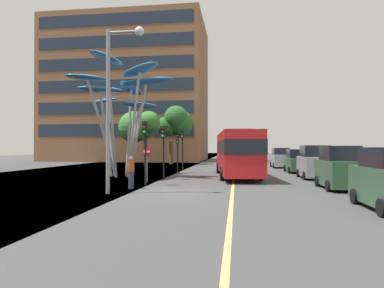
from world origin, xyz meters
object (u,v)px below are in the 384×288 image
Objects in this scene: car_parked_mid at (340,169)px; car_far_side at (281,158)px; street_lamp at (116,88)px; car_side_street at (297,162)px; car_parked_far at (315,163)px; red_bus at (237,151)px; traffic_light_opposite at (182,141)px; no_entry_sign at (147,159)px; traffic_light_kerb_far at (163,141)px; leaf_sculpture at (121,89)px; pedestrian at (131,172)px; traffic_light_kerb_near at (145,139)px; traffic_light_island_mid at (177,145)px.

car_far_side is at bearing 91.75° from car_parked_mid.
car_side_street is at bearing 53.99° from street_lamp.
red_bus is at bearing 170.81° from car_parked_far.
traffic_light_opposite is at bearing 87.63° from street_lamp.
traffic_light_kerb_far is at bearing 69.86° from no_entry_sign.
pedestrian is (3.17, -7.24, -5.87)m from leaf_sculpture.
leaf_sculpture is 20.21m from car_far_side.
car_parked_far is 0.89× the size of car_side_street.
street_lamp is at bearing -163.77° from car_parked_mid.
traffic_light_opposite is at bearing 87.77° from pedestrian.
traffic_light_kerb_far is at bearing -142.30° from car_side_street.
red_bus is 7.56m from no_entry_sign.
street_lamp reaches higher than car_parked_far.
traffic_light_kerb_near reaches higher than car_side_street.
car_side_street is 15.02m from no_entry_sign.
car_far_side is (10.06, 6.78, -1.82)m from traffic_light_opposite.
car_parked_far is 13.52m from pedestrian.
leaf_sculpture is 2.27× the size of traffic_light_opposite.
leaf_sculpture is 16.56m from car_parked_mid.
traffic_light_island_mid is 13.69m from car_far_side.
traffic_light_kerb_far is 5.67m from pedestrian.
car_far_side is (10.27, 19.25, -1.73)m from traffic_light_kerb_near.
traffic_light_opposite is (0.08, 2.31, 0.38)m from traffic_light_island_mid.
red_bus is 3.12× the size of traffic_light_kerb_far.
pedestrian is (0.12, 2.01, -4.26)m from street_lamp.
traffic_light_opposite is 2.25× the size of pedestrian.
car_parked_mid is 1.00× the size of car_parked_far.
no_entry_sign is (-0.68, -1.85, -1.16)m from traffic_light_kerb_far.
red_bus is 5.97m from traffic_light_kerb_far.
no_entry_sign is at bearing -50.38° from leaf_sculpture.
car_parked_mid reaches higher than car_far_side.
car_parked_mid is at bearing 16.23° from street_lamp.
traffic_light_island_mid is at bearing 86.26° from no_entry_sign.
traffic_light_opposite is 16.75m from car_parked_mid.
red_bus is at bearing -33.31° from traffic_light_island_mid.
traffic_light_opposite is (0.21, 12.48, 0.10)m from traffic_light_kerb_near.
traffic_light_opposite is 0.49× the size of street_lamp.
traffic_light_island_mid is (-5.25, 3.45, 0.50)m from red_bus.
car_parked_far is 13.45m from car_far_side.
leaf_sculpture is (-8.89, -1.09, 4.78)m from red_bus.
car_parked_mid is at bearing -52.12° from red_bus.
traffic_light_kerb_far is 0.46× the size of street_lamp.
traffic_light_island_mid is 11.74m from car_parked_far.
car_parked_mid is at bearing -90.84° from car_parked_far.
street_lamp is (-0.67, -16.10, 2.29)m from traffic_light_opposite.
traffic_light_opposite is at bearing 90.39° from traffic_light_kerb_far.
traffic_light_kerb_far is at bearing -89.61° from traffic_light_opposite.
leaf_sculpture is 5.11× the size of pedestrian.
leaf_sculpture is 9.87m from street_lamp.
pedestrian is 0.77× the size of no_entry_sign.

